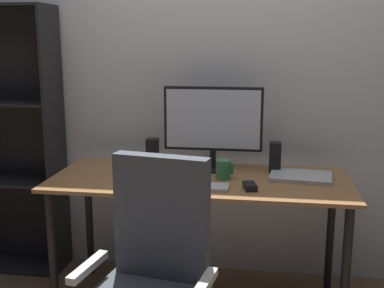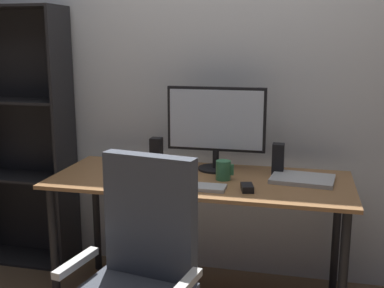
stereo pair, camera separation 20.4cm
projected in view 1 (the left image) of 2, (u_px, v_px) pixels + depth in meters
name	position (u px, v px, depth m)	size (l,w,h in m)	color
back_wall	(211.00, 67.00, 2.93)	(6.40, 0.10, 2.60)	silver
desk	(200.00, 193.00, 2.58)	(1.59, 0.66, 0.74)	olive
monitor	(213.00, 123.00, 2.68)	(0.55, 0.20, 0.47)	black
keyboard	(199.00, 187.00, 2.38)	(0.29, 0.11, 0.02)	#B7BABC
mouse	(250.00, 186.00, 2.36)	(0.06, 0.10, 0.03)	black
coffee_mug	(223.00, 170.00, 2.53)	(0.09, 0.08, 0.10)	#387F51
laptop	(301.00, 176.00, 2.55)	(0.32, 0.23, 0.02)	#B7BABC
speaker_left	(153.00, 153.00, 2.76)	(0.06, 0.07, 0.17)	black
speaker_right	(275.00, 157.00, 2.66)	(0.06, 0.07, 0.17)	black
bookshelf	(6.00, 142.00, 3.05)	(0.69, 0.28, 1.67)	black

